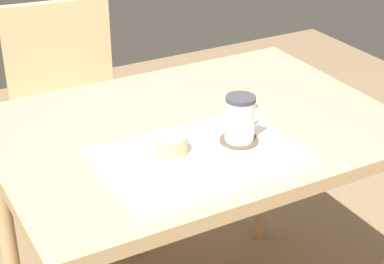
{
  "coord_description": "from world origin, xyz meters",
  "views": [
    {
      "loc": [
        -0.72,
        -1.31,
        1.5
      ],
      "look_at": [
        -0.08,
        -0.12,
        0.79
      ],
      "focal_mm": 60.0,
      "sensor_mm": 36.0,
      "label": 1
    }
  ],
  "objects_px": {
    "pastry_plate": "(172,155)",
    "pastry": "(171,144)",
    "coffee_mug": "(241,118)",
    "wooden_chair": "(69,116)",
    "dining_table": "(195,154)"
  },
  "relations": [
    {
      "from": "pastry_plate",
      "to": "pastry",
      "type": "relative_size",
      "value": 2.15
    },
    {
      "from": "coffee_mug",
      "to": "wooden_chair",
      "type": "bearing_deg",
      "value": 100.57
    },
    {
      "from": "pastry_plate",
      "to": "dining_table",
      "type": "bearing_deg",
      "value": 44.11
    },
    {
      "from": "dining_table",
      "to": "wooden_chair",
      "type": "distance_m",
      "value": 0.76
    },
    {
      "from": "dining_table",
      "to": "pastry_plate",
      "type": "height_order",
      "value": "pastry_plate"
    },
    {
      "from": "wooden_chair",
      "to": "pastry_plate",
      "type": "bearing_deg",
      "value": 96.73
    },
    {
      "from": "wooden_chair",
      "to": "pastry",
      "type": "distance_m",
      "value": 0.92
    },
    {
      "from": "coffee_mug",
      "to": "pastry_plate",
      "type": "bearing_deg",
      "value": 177.04
    },
    {
      "from": "dining_table",
      "to": "pastry",
      "type": "distance_m",
      "value": 0.23
    },
    {
      "from": "dining_table",
      "to": "pastry_plate",
      "type": "relative_size",
      "value": 6.34
    },
    {
      "from": "dining_table",
      "to": "pastry_plate",
      "type": "bearing_deg",
      "value": -135.89
    },
    {
      "from": "wooden_chair",
      "to": "coffee_mug",
      "type": "bearing_deg",
      "value": 108.74
    },
    {
      "from": "dining_table",
      "to": "coffee_mug",
      "type": "distance_m",
      "value": 0.22
    },
    {
      "from": "dining_table",
      "to": "wooden_chair",
      "type": "relative_size",
      "value": 1.2
    },
    {
      "from": "dining_table",
      "to": "coffee_mug",
      "type": "xyz_separation_m",
      "value": [
        0.05,
        -0.14,
        0.16
      ]
    }
  ]
}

